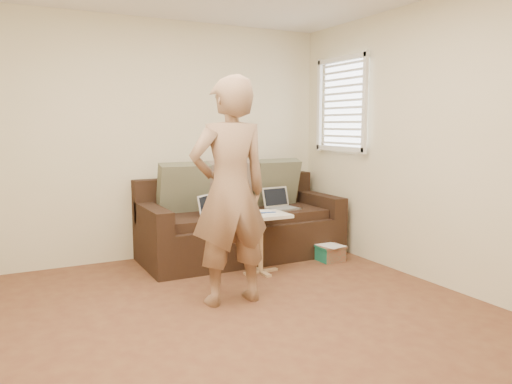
% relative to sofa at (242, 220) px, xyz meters
% --- Properties ---
extents(floor, '(4.50, 4.50, 0.00)m').
position_rel_sofa_xyz_m(floor, '(-0.81, -1.77, -0.42)').
color(floor, brown).
rests_on(floor, ground).
extents(wall_back, '(4.00, 0.00, 4.00)m').
position_rel_sofa_xyz_m(wall_back, '(-0.81, 0.48, 0.87)').
color(wall_back, beige).
rests_on(wall_back, ground).
extents(wall_right, '(0.00, 4.50, 4.50)m').
position_rel_sofa_xyz_m(wall_right, '(1.19, -1.77, 0.87)').
color(wall_right, beige).
rests_on(wall_right, ground).
extents(window_blinds, '(0.12, 0.88, 1.08)m').
position_rel_sofa_xyz_m(window_blinds, '(1.14, -0.27, 1.28)').
color(window_blinds, white).
rests_on(window_blinds, wall_right).
extents(sofa, '(2.20, 0.95, 0.85)m').
position_rel_sofa_xyz_m(sofa, '(0.00, 0.00, 0.00)').
color(sofa, black).
rests_on(sofa, ground).
extents(pillow_left, '(0.55, 0.29, 0.57)m').
position_rel_sofa_xyz_m(pillow_left, '(-0.60, 0.20, 0.37)').
color(pillow_left, '#51563F').
rests_on(pillow_left, sofa).
extents(pillow_mid, '(0.55, 0.27, 0.57)m').
position_rel_sofa_xyz_m(pillow_mid, '(-0.05, 0.22, 0.37)').
color(pillow_mid, brown).
rests_on(pillow_mid, sofa).
extents(pillow_right, '(0.55, 0.28, 0.57)m').
position_rel_sofa_xyz_m(pillow_right, '(0.55, 0.20, 0.37)').
color(pillow_right, '#51563F').
rests_on(pillow_right, sofa).
extents(laptop_silver, '(0.37, 0.29, 0.23)m').
position_rel_sofa_xyz_m(laptop_silver, '(0.47, -0.11, 0.10)').
color(laptop_silver, '#B7BABC').
rests_on(laptop_silver, sofa).
extents(laptop_white, '(0.38, 0.36, 0.22)m').
position_rel_sofa_xyz_m(laptop_white, '(-0.36, -0.14, 0.10)').
color(laptop_white, white).
rests_on(laptop_white, sofa).
extents(person, '(0.69, 0.47, 1.86)m').
position_rel_sofa_xyz_m(person, '(-0.71, -1.25, 0.51)').
color(person, brown).
rests_on(person, ground).
extents(side_table, '(0.54, 0.38, 0.59)m').
position_rel_sofa_xyz_m(side_table, '(-0.09, -0.62, -0.13)').
color(side_table, silver).
rests_on(side_table, ground).
extents(drinking_glass, '(0.07, 0.07, 0.12)m').
position_rel_sofa_xyz_m(drinking_glass, '(-0.21, -0.55, 0.23)').
color(drinking_glass, silver).
rests_on(drinking_glass, side_table).
extents(scissors, '(0.20, 0.14, 0.02)m').
position_rel_sofa_xyz_m(scissors, '(-0.02, -0.62, 0.18)').
color(scissors, silver).
rests_on(scissors, side_table).
extents(paper_on_table, '(0.25, 0.33, 0.00)m').
position_rel_sofa_xyz_m(paper_on_table, '(-0.02, -0.56, 0.17)').
color(paper_on_table, white).
rests_on(paper_on_table, side_table).
extents(striped_box, '(0.28, 0.28, 0.17)m').
position_rel_sofa_xyz_m(striped_box, '(0.79, -0.58, -0.34)').
color(striped_box, red).
rests_on(striped_box, ground).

